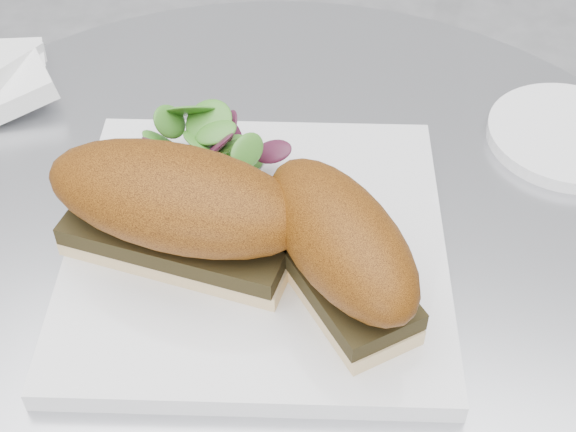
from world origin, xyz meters
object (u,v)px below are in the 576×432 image
at_px(sandwich_left, 177,207).
at_px(sandwich_right, 340,247).
at_px(saucer, 568,135).
at_px(plate, 257,247).

height_order(sandwich_left, sandwich_right, same).
xyz_separation_m(sandwich_left, saucer, (0.27, 0.20, -0.05)).
height_order(sandwich_left, saucer, sandwich_left).
relative_size(sandwich_left, saucer, 1.45).
distance_m(sandwich_left, saucer, 0.34).
bearing_deg(sandwich_left, plate, 29.44).
bearing_deg(sandwich_left, saucer, 42.78).
relative_size(plate, sandwich_right, 1.70).
height_order(plate, saucer, plate).
bearing_deg(sandwich_right, plate, -157.79).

